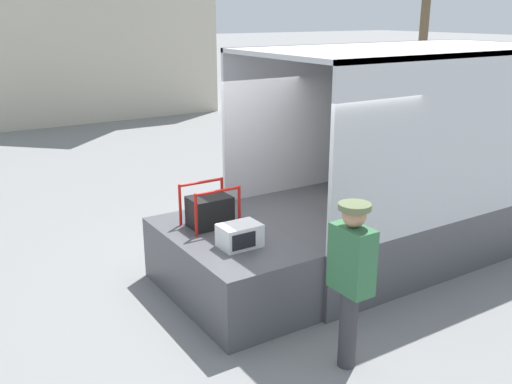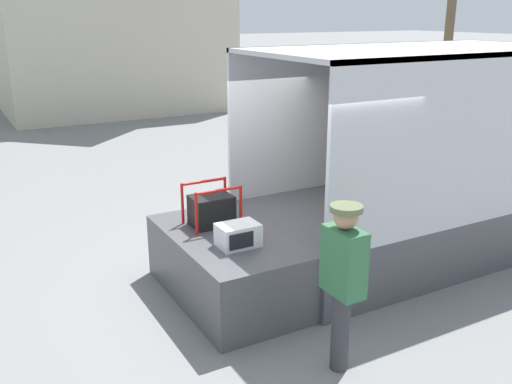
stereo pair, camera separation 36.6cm
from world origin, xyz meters
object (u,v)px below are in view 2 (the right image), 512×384
worker_person (343,272)px  microwave (238,235)px  box_truck (479,178)px  portable_generator (213,210)px

worker_person → microwave: bearing=102.3°
microwave → worker_person: 1.55m
box_truck → microwave: box_truck is taller
box_truck → microwave: 4.44m
microwave → box_truck: bearing=4.9°
portable_generator → worker_person: worker_person is taller
worker_person → portable_generator: bearing=97.2°
box_truck → microwave: (-4.42, -0.38, 0.04)m
box_truck → worker_person: 4.51m
portable_generator → worker_person: bearing=-82.8°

